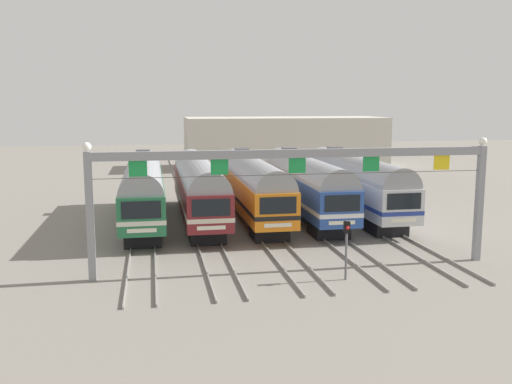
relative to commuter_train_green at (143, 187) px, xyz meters
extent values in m
plane|color=gray|center=(8.15, 0.00, -2.69)|extent=(160.00, 160.00, 0.00)
cube|color=gray|center=(-0.72, 17.00, -2.61)|extent=(0.07, 70.00, 0.15)
cube|color=gray|center=(0.72, 17.00, -2.61)|extent=(0.07, 70.00, 0.15)
cube|color=gray|center=(3.36, 17.00, -2.61)|extent=(0.07, 70.00, 0.15)
cube|color=gray|center=(4.79, 17.00, -2.61)|extent=(0.07, 70.00, 0.15)
cube|color=gray|center=(7.43, 17.00, -2.61)|extent=(0.07, 70.00, 0.15)
cube|color=gray|center=(8.86, 17.00, -2.61)|extent=(0.07, 70.00, 0.15)
cube|color=gray|center=(11.50, 17.00, -2.61)|extent=(0.07, 70.00, 0.15)
cube|color=gray|center=(12.94, 17.00, -2.61)|extent=(0.07, 70.00, 0.15)
cube|color=gray|center=(15.58, 17.00, -2.61)|extent=(0.07, 70.00, 0.15)
cube|color=gray|center=(17.01, 17.00, -2.61)|extent=(0.07, 70.00, 0.15)
cube|color=#236B42|center=(0.00, 0.00, -0.46)|extent=(2.85, 18.00, 2.35)
cube|color=silver|center=(0.00, 0.00, -0.82)|extent=(2.88, 18.02, 0.28)
cylinder|color=gray|center=(0.00, 0.00, 0.71)|extent=(2.74, 17.64, 2.74)
cube|color=black|center=(0.00, -9.02, 0.01)|extent=(2.28, 0.06, 1.03)
cube|color=silver|center=(0.00, -9.02, -1.21)|extent=(1.71, 0.05, 0.24)
cube|color=black|center=(0.00, -6.30, -2.16)|extent=(2.28, 2.60, 1.05)
cube|color=black|center=(0.00, 6.30, -2.16)|extent=(2.28, 2.60, 1.05)
cube|color=#4C4C51|center=(0.00, 5.04, 2.26)|extent=(1.10, 1.10, 0.20)
cube|color=maroon|center=(4.07, 0.00, -0.46)|extent=(2.85, 18.00, 2.35)
cube|color=beige|center=(4.07, 0.00, -0.82)|extent=(2.88, 18.02, 0.28)
cylinder|color=gray|center=(4.07, 0.00, 0.71)|extent=(2.74, 17.64, 2.74)
cube|color=black|center=(4.07, -9.02, 0.01)|extent=(2.28, 0.06, 1.03)
cube|color=silver|center=(4.07, -9.02, -1.21)|extent=(1.71, 0.05, 0.24)
cube|color=black|center=(4.07, -6.30, -2.16)|extent=(2.28, 2.60, 1.05)
cube|color=black|center=(4.07, 6.30, -2.16)|extent=(2.28, 2.60, 1.05)
cube|color=orange|center=(8.15, 0.00, -0.46)|extent=(2.85, 18.00, 2.35)
cube|color=black|center=(8.15, 0.00, -0.82)|extent=(2.88, 18.02, 0.28)
cylinder|color=gray|center=(8.15, 0.00, 0.71)|extent=(2.74, 17.64, 2.74)
cube|color=black|center=(8.15, -9.02, 0.01)|extent=(2.28, 0.06, 1.03)
cube|color=silver|center=(8.15, -9.02, -1.21)|extent=(1.71, 0.05, 0.24)
cube|color=black|center=(8.15, -6.30, -2.16)|extent=(2.28, 2.60, 1.05)
cube|color=black|center=(8.15, 6.30, -2.16)|extent=(2.28, 2.60, 1.05)
cube|color=#4C4C51|center=(8.15, 5.04, 2.26)|extent=(1.10, 1.10, 0.20)
cube|color=#284C9E|center=(12.22, 0.00, -0.46)|extent=(2.85, 18.00, 2.35)
cube|color=white|center=(12.22, 0.00, -0.82)|extent=(2.88, 18.02, 0.28)
cylinder|color=gray|center=(12.22, 0.00, 0.71)|extent=(2.74, 17.64, 2.74)
cube|color=black|center=(12.22, -9.02, 0.01)|extent=(2.28, 0.06, 1.03)
cube|color=silver|center=(12.22, -9.02, -1.21)|extent=(1.71, 0.05, 0.24)
cube|color=black|center=(12.22, -6.30, -2.16)|extent=(2.28, 2.60, 1.05)
cube|color=black|center=(12.22, 6.30, -2.16)|extent=(2.28, 2.60, 1.05)
cube|color=#4C4C51|center=(12.22, 5.04, 2.26)|extent=(1.10, 1.10, 0.20)
cube|color=silver|center=(16.29, 0.00, -0.46)|extent=(2.85, 18.00, 2.35)
cube|color=navy|center=(16.29, 0.00, -0.82)|extent=(2.88, 18.02, 0.28)
cylinder|color=gray|center=(16.29, 0.00, 0.71)|extent=(2.74, 17.64, 2.74)
cube|color=black|center=(16.29, -9.02, 0.01)|extent=(2.28, 0.06, 1.03)
cube|color=silver|center=(16.29, -9.02, -1.21)|extent=(1.71, 0.05, 0.24)
cube|color=black|center=(16.29, -6.30, -2.16)|extent=(2.28, 2.60, 1.05)
cube|color=black|center=(16.29, 6.30, -2.16)|extent=(2.28, 2.60, 1.05)
cube|color=#4C4C51|center=(16.29, 5.04, 2.26)|extent=(1.10, 1.10, 0.20)
cube|color=gray|center=(-2.40, -13.50, 0.56)|extent=(0.36, 0.36, 6.50)
cube|color=gray|center=(18.69, -13.50, 0.56)|extent=(0.36, 0.36, 6.50)
cube|color=gray|center=(8.15, -13.50, 3.56)|extent=(21.09, 0.32, 0.44)
cube|color=#198C3F|center=(0.00, -13.50, 2.94)|extent=(0.90, 0.08, 0.80)
cube|color=#198C3F|center=(4.07, -13.50, 2.94)|extent=(0.90, 0.08, 0.80)
cube|color=#198C3F|center=(8.15, -13.50, 2.94)|extent=(0.90, 0.08, 0.80)
cube|color=#198C3F|center=(12.22, -13.50, 2.94)|extent=(0.90, 0.08, 0.80)
cube|color=yellow|center=(16.29, -13.50, 2.94)|extent=(0.90, 0.08, 0.80)
sphere|color=white|center=(-2.40, -13.50, 4.06)|extent=(0.44, 0.44, 0.44)
sphere|color=white|center=(18.69, -13.50, 4.06)|extent=(0.44, 0.44, 0.44)
cylinder|color=#3F382D|center=(8.15, -13.50, 2.46)|extent=(21.09, 0.03, 0.03)
cylinder|color=#59595E|center=(10.18, -15.65, -1.15)|extent=(0.12, 0.12, 3.07)
cube|color=black|center=(10.18, -15.65, 0.03)|extent=(0.28, 0.24, 0.60)
sphere|color=red|center=(10.18, -15.79, 0.03)|extent=(0.18, 0.18, 0.18)
cube|color=beige|center=(18.85, 34.92, 0.71)|extent=(27.12, 10.00, 6.79)
camera|label=1|loc=(0.70, -42.29, 6.22)|focal=40.14mm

